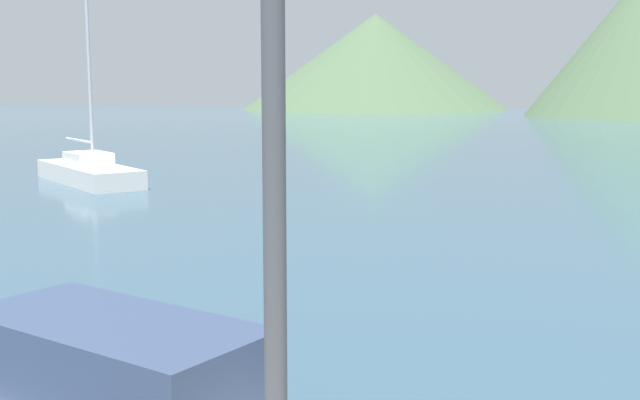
{
  "coord_description": "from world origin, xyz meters",
  "views": [
    {
      "loc": [
        6.21,
        -3.42,
        3.89
      ],
      "look_at": [
        0.73,
        14.0,
        1.2
      ],
      "focal_mm": 45.0,
      "sensor_mm": 36.0,
      "label": 1
    }
  ],
  "objects": [
    {
      "name": "hill_west",
      "position": [
        -21.31,
        110.55,
        6.8
      ],
      "size": [
        38.09,
        38.09,
        13.6
      ],
      "color": "#4C6647",
      "rests_on": "ground_plane"
    },
    {
      "name": "sailboat_inner",
      "position": [
        -11.68,
        23.46,
        0.49
      ],
      "size": [
        6.5,
        5.56,
        9.92
      ],
      "rotation": [
        0.0,
        0.0,
        -0.64
      ],
      "color": "white",
      "rests_on": "ground_plane"
    }
  ]
}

